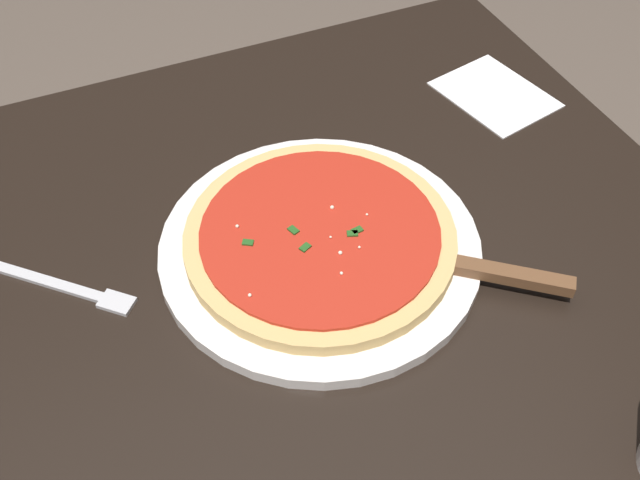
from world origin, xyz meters
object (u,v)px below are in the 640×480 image
pizza_server (473,269)px  napkin_folded_right (495,94)px  serving_plate (320,248)px  fork (65,287)px  pizza (320,237)px

pizza_server → napkin_folded_right: (0.21, 0.27, -0.02)m
serving_plate → fork: (-0.27, 0.06, -0.00)m
pizza_server → fork: (-0.40, 0.17, -0.02)m
serving_plate → pizza_server: bearing=-38.4°
serving_plate → pizza: pizza is taller
napkin_folded_right → fork: fork is taller
pizza → fork: bearing=167.0°
fork → pizza_server: bearing=-22.6°
serving_plate → fork: 0.28m
pizza_server → pizza: bearing=141.6°
pizza → fork: 0.28m
pizza → napkin_folded_right: (0.34, 0.17, -0.02)m
pizza → napkin_folded_right: bearing=26.3°
serving_plate → pizza_server: size_ratio=1.79×
serving_plate → fork: serving_plate is taller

